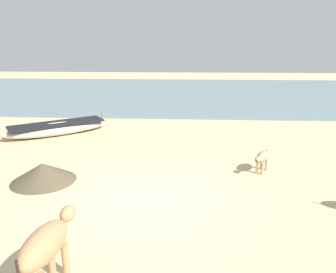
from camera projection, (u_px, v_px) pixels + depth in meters
The scene contains 6 objects.
ground at pixel (146, 197), 8.03m from camera, with size 80.00×80.00×0.00m, color #CCB789.
sea_water at pixel (174, 92), 26.18m from camera, with size 60.00×20.00×0.08m, color slate.
fishing_boat_0 at pixel (58, 128), 13.62m from camera, with size 4.20×3.49×0.74m.
calf_near_dun at pixel (262, 158), 9.49m from camera, with size 0.66×0.94×0.65m.
cow_second_adult_tan at pixel (46, 245), 4.83m from camera, with size 0.61×1.64×1.06m.
debris_pile_0 at pixel (43, 172), 8.91m from camera, with size 1.80×1.80×0.53m, color brown.
Camera 1 is at (0.99, -7.25, 3.68)m, focal length 33.88 mm.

